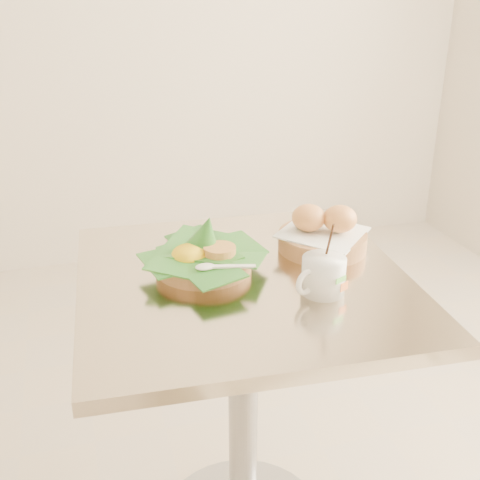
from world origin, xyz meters
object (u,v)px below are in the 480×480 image
object	(u,v)px
rice_basket	(203,254)
cafe_table	(243,362)
coffee_mug	(323,275)
bread_basket	(323,234)

from	to	relation	value
rice_basket	cafe_table	bearing A→B (deg)	-40.05
cafe_table	coffee_mug	distance (m)	0.32
bread_basket	coffee_mug	bearing A→B (deg)	-113.63
cafe_table	rice_basket	xyz separation A→B (m)	(-0.07, 0.06, 0.26)
cafe_table	bread_basket	bearing A→B (deg)	21.43
cafe_table	bread_basket	distance (m)	0.35
rice_basket	bread_basket	size ratio (longest dim) A/B	1.06
rice_basket	coffee_mug	size ratio (longest dim) A/B	1.72
cafe_table	rice_basket	bearing A→B (deg)	139.95
cafe_table	bread_basket	xyz separation A→B (m)	(0.22, 0.09, 0.26)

